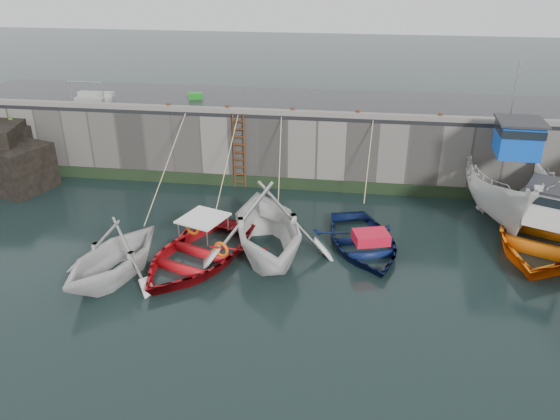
# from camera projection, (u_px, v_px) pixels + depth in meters

# --- Properties ---
(ground) EXTENTS (120.00, 120.00, 0.00)m
(ground) POSITION_uv_depth(u_px,v_px,m) (236.00, 336.00, 14.26)
(ground) COLOR black
(ground) RESTS_ON ground
(quay_back) EXTENTS (30.00, 5.00, 3.00)m
(quay_back) POSITION_uv_depth(u_px,v_px,m) (294.00, 137.00, 24.81)
(quay_back) COLOR slate
(quay_back) RESTS_ON ground
(road_back) EXTENTS (30.00, 5.00, 0.16)m
(road_back) POSITION_uv_depth(u_px,v_px,m) (294.00, 103.00, 24.13)
(road_back) COLOR black
(road_back) RESTS_ON quay_back
(kerb_back) EXTENTS (30.00, 0.30, 0.20)m
(kerb_back) POSITION_uv_depth(u_px,v_px,m) (288.00, 113.00, 21.95)
(kerb_back) COLOR slate
(kerb_back) RESTS_ON road_back
(algae_back) EXTENTS (30.00, 0.08, 0.50)m
(algae_back) POSITION_uv_depth(u_px,v_px,m) (287.00, 183.00, 23.07)
(algae_back) COLOR black
(algae_back) RESTS_ON ground
(ladder) EXTENTS (0.51, 0.08, 3.20)m
(ladder) POSITION_uv_depth(u_px,v_px,m) (239.00, 151.00, 22.71)
(ladder) COLOR #3F1E0F
(ladder) RESTS_ON ground
(boat_near_white) EXTENTS (4.60, 4.99, 2.19)m
(boat_near_white) POSITION_uv_depth(u_px,v_px,m) (116.00, 277.00, 16.90)
(boat_near_white) COLOR silver
(boat_near_white) RESTS_ON ground
(boat_near_white_rope) EXTENTS (0.04, 5.79, 3.10)m
(boat_near_white_rope) POSITION_uv_depth(u_px,v_px,m) (170.00, 208.00, 21.45)
(boat_near_white_rope) COLOR tan
(boat_near_white_rope) RESTS_ON ground
(boat_near_blue) EXTENTS (5.12, 6.00, 1.05)m
(boat_near_blue) POSITION_uv_depth(u_px,v_px,m) (197.00, 261.00, 17.76)
(boat_near_blue) COLOR #B40F16
(boat_near_blue) RESTS_ON ground
(boat_near_blue_rope) EXTENTS (0.04, 4.68, 3.10)m
(boat_near_blue_rope) POSITION_uv_depth(u_px,v_px,m) (228.00, 204.00, 21.74)
(boat_near_blue_rope) COLOR tan
(boat_near_blue_rope) RESTS_ON ground
(boat_near_blacktrim) EXTENTS (5.96, 6.43, 2.79)m
(boat_near_blacktrim) POSITION_uv_depth(u_px,v_px,m) (267.00, 254.00, 18.15)
(boat_near_blacktrim) COLOR silver
(boat_near_blacktrim) RESTS_ON ground
(boat_near_blacktrim_rope) EXTENTS (0.04, 4.07, 3.10)m
(boat_near_blacktrim_rope) POSITION_uv_depth(u_px,v_px,m) (284.00, 204.00, 21.80)
(boat_near_blacktrim_rope) COLOR tan
(boat_near_blacktrim_rope) RESTS_ON ground
(boat_near_navy) EXTENTS (4.29, 5.16, 0.92)m
(boat_near_navy) POSITION_uv_depth(u_px,v_px,m) (363.00, 247.00, 18.60)
(boat_near_navy) COLOR #0A1744
(boat_near_navy) RESTS_ON ground
(boat_near_navy_rope) EXTENTS (0.04, 3.40, 3.10)m
(boat_near_navy_rope) POSITION_uv_depth(u_px,v_px,m) (363.00, 204.00, 21.81)
(boat_near_navy_rope) COLOR tan
(boat_near_navy_rope) RESTS_ON ground
(boat_far_white) EXTENTS (3.15, 7.56, 5.87)m
(boat_far_white) POSITION_uv_depth(u_px,v_px,m) (505.00, 183.00, 20.62)
(boat_far_white) COLOR silver
(boat_far_white) RESTS_ON ground
(boat_far_orange) EXTENTS (7.22, 8.17, 4.40)m
(boat_far_orange) POSITION_uv_depth(u_px,v_px,m) (547.00, 231.00, 18.70)
(boat_far_orange) COLOR orange
(boat_far_orange) RESTS_ON ground
(fish_crate) EXTENTS (0.72, 0.60, 0.27)m
(fish_crate) POSITION_uv_depth(u_px,v_px,m) (195.00, 96.00, 24.42)
(fish_crate) COLOR #167919
(fish_crate) RESTS_ON road_back
(railing) EXTENTS (1.60, 1.05, 1.00)m
(railing) POSITION_uv_depth(u_px,v_px,m) (94.00, 96.00, 24.02)
(railing) COLOR #A5A8AD
(railing) RESTS_ON road_back
(bollard_a) EXTENTS (0.18, 0.18, 0.28)m
(bollard_a) POSITION_uv_depth(u_px,v_px,m) (169.00, 106.00, 22.67)
(bollard_a) COLOR #3F1E0F
(bollard_a) RESTS_ON road_back
(bollard_b) EXTENTS (0.18, 0.18, 0.28)m
(bollard_b) POSITION_uv_depth(u_px,v_px,m) (228.00, 109.00, 22.35)
(bollard_b) COLOR #3F1E0F
(bollard_b) RESTS_ON road_back
(bollard_c) EXTENTS (0.18, 0.18, 0.28)m
(bollard_c) POSITION_uv_depth(u_px,v_px,m) (293.00, 111.00, 22.00)
(bollard_c) COLOR #3F1E0F
(bollard_c) RESTS_ON road_back
(bollard_d) EXTENTS (0.18, 0.18, 0.28)m
(bollard_d) POSITION_uv_depth(u_px,v_px,m) (358.00, 114.00, 21.67)
(bollard_d) COLOR #3F1E0F
(bollard_d) RESTS_ON road_back
(bollard_e) EXTENTS (0.18, 0.18, 0.28)m
(bollard_e) POSITION_uv_depth(u_px,v_px,m) (440.00, 117.00, 21.25)
(bollard_e) COLOR #3F1E0F
(bollard_e) RESTS_ON road_back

